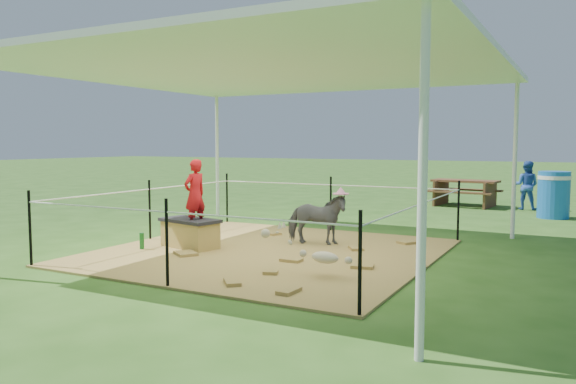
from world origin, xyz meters
The scene contains 14 objects.
ground centered at (0.00, 0.00, 0.00)m, with size 90.00×90.00×0.00m, color #2D5919.
hay_patch centered at (0.00, 0.00, 0.01)m, with size 4.60×4.60×0.03m, color brown.
canopy_tent centered at (0.00, 0.00, 2.69)m, with size 6.30×6.30×2.90m.
rope_fence centered at (0.00, 0.00, 0.64)m, with size 4.54×4.54×1.00m.
straw_bale centered at (-1.20, -0.29, 0.22)m, with size 0.87×0.44×0.39m, color #AC8A3E.
dark_cloth centered at (-1.20, -0.29, 0.44)m, with size 0.93×0.48×0.05m, color black.
woman centered at (-1.10, -0.29, 0.94)m, with size 0.38×0.25×1.04m, color red.
green_bottle centered at (-1.75, -0.74, 0.15)m, with size 0.07×0.07×0.24m, color #166520.
pony centered at (0.39, 0.81, 0.43)m, with size 0.43×0.94×0.80m, color #47484C.
pink_hat centered at (0.39, 0.81, 0.88)m, with size 0.25×0.25×0.12m, color pink.
foal centered at (1.36, -1.05, 0.29)m, with size 0.93×0.52×0.52m, color beige, non-canonical shape.
trash_barrel centered at (3.47, 6.18, 0.50)m, with size 0.65×0.65×1.00m, color blue.
picnic_table_near centered at (1.36, 7.67, 0.33)m, with size 1.60×1.16×0.67m, color brown.
distant_person centered at (2.81, 7.56, 0.59)m, with size 0.57×0.45×1.18m, color #3058B5.
Camera 1 is at (4.02, -7.01, 1.60)m, focal length 35.00 mm.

